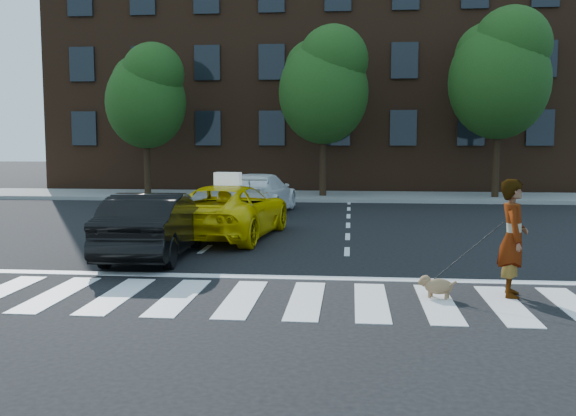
% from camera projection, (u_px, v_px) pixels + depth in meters
% --- Properties ---
extents(ground, '(120.00, 120.00, 0.00)m').
position_uv_depth(ground, '(242.00, 299.00, 9.98)').
color(ground, black).
rests_on(ground, ground).
extents(crosswalk, '(13.00, 2.40, 0.01)m').
position_uv_depth(crosswalk, '(242.00, 299.00, 9.98)').
color(crosswalk, silver).
rests_on(crosswalk, ground).
extents(stop_line, '(12.00, 0.30, 0.01)m').
position_uv_depth(stop_line, '(257.00, 277.00, 11.56)').
color(stop_line, silver).
rests_on(stop_line, ground).
extents(sidewalk_far, '(30.00, 4.00, 0.15)m').
position_uv_depth(sidewalk_far, '(312.00, 196.00, 27.29)').
color(sidewalk_far, slate).
rests_on(sidewalk_far, ground).
extents(building, '(26.00, 10.00, 12.00)m').
position_uv_depth(building, '(321.00, 73.00, 34.08)').
color(building, '#412617').
rests_on(building, ground).
extents(tree_left, '(3.39, 3.38, 6.50)m').
position_uv_depth(tree_left, '(146.00, 93.00, 27.00)').
color(tree_left, black).
rests_on(tree_left, ground).
extents(tree_mid, '(3.69, 3.69, 7.10)m').
position_uv_depth(tree_mid, '(324.00, 81.00, 26.23)').
color(tree_mid, black).
rests_on(tree_mid, ground).
extents(tree_right, '(4.00, 4.00, 7.70)m').
position_uv_depth(tree_right, '(500.00, 69.00, 25.50)').
color(tree_right, black).
rests_on(tree_right, ground).
extents(taxi, '(2.76, 5.03, 1.34)m').
position_uv_depth(taxi, '(230.00, 211.00, 16.26)').
color(taxi, '#E3C404').
rests_on(taxi, ground).
extents(black_sedan, '(1.61, 4.21, 1.37)m').
position_uv_depth(black_sedan, '(154.00, 225.00, 13.48)').
color(black_sedan, black).
rests_on(black_sedan, ground).
extents(white_suv, '(2.30, 4.81, 1.35)m').
position_uv_depth(white_suv, '(259.00, 193.00, 21.44)').
color(white_suv, white).
rests_on(white_suv, ground).
extents(woman, '(0.54, 0.74, 1.86)m').
position_uv_depth(woman, '(513.00, 238.00, 10.04)').
color(woman, '#999999').
rests_on(woman, ground).
extents(dog, '(0.59, 0.39, 0.35)m').
position_uv_depth(dog, '(436.00, 285.00, 9.99)').
color(dog, '#996D4E').
rests_on(dog, ground).
extents(taxi_sign, '(0.68, 0.35, 0.32)m').
position_uv_depth(taxi_sign, '(228.00, 179.00, 15.98)').
color(taxi_sign, white).
rests_on(taxi_sign, taxi).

